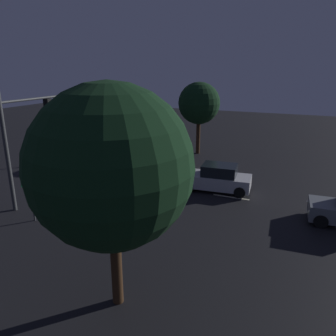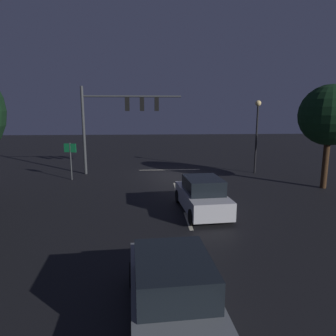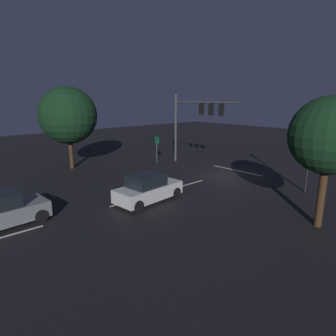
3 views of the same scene
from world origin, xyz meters
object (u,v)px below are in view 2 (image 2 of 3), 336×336
Objects in this scene: car_approaching at (202,196)px; route_sign at (70,153)px; tree_left_near at (330,115)px; street_lamp_left_kerb at (257,123)px; traffic_signal_assembly at (119,113)px; car_distant at (172,293)px.

route_sign reaches higher than car_approaching.
tree_left_near is at bearing -154.37° from car_approaching.
traffic_signal_assembly is at bearing -2.46° from street_lamp_left_kerb.
tree_left_near is (-8.41, -4.03, 3.69)m from car_approaching.
route_sign is 0.41× the size of tree_left_near.
tree_left_near reaches higher than car_approaching.
tree_left_near reaches higher than street_lamp_left_kerb.
car_approaching is at bearing 137.01° from route_sign.
street_lamp_left_kerb reaches higher than car_approaching.
route_sign is (13.66, 1.56, -1.96)m from street_lamp_left_kerb.
car_approaching is 7.89m from car_distant.
route_sign is at bearing 6.50° from street_lamp_left_kerb.
traffic_signal_assembly is 1.34× the size of street_lamp_left_kerb.
car_approaching is 11.04m from street_lamp_left_kerb.
car_approaching is 1.73× the size of route_sign.
street_lamp_left_kerb is at bearing -115.16° from car_distant.
traffic_signal_assembly is 4.71m from route_sign.
tree_left_near is at bearing -131.81° from car_distant.
route_sign is at bearing -68.57° from car_distant.
tree_left_near is (-2.66, 4.89, 0.65)m from street_lamp_left_kerb.
traffic_signal_assembly is at bearing -22.24° from tree_left_near.
traffic_signal_assembly is 2.85× the size of route_sign.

